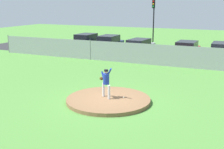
% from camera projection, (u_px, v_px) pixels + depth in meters
% --- Properties ---
extents(ground_plane, '(80.00, 80.00, 0.00)m').
position_uv_depth(ground_plane, '(144.00, 76.00, 20.74)').
color(ground_plane, '#4C8438').
extents(asphalt_strip, '(44.00, 7.00, 0.01)m').
position_uv_depth(asphalt_strip, '(171.00, 57.00, 28.28)').
color(asphalt_strip, '#2B2B2D').
rests_on(asphalt_strip, ground_plane).
extents(pitchers_mound, '(4.41, 4.41, 0.19)m').
position_uv_depth(pitchers_mound, '(108.00, 100.00, 15.40)').
color(pitchers_mound, brown).
rests_on(pitchers_mound, ground_plane).
extents(pitcher_youth, '(0.77, 0.42, 1.63)m').
position_uv_depth(pitcher_youth, '(106.00, 80.00, 15.27)').
color(pitcher_youth, silver).
rests_on(pitcher_youth, pitchers_mound).
extents(baseball, '(0.07, 0.07, 0.07)m').
position_uv_depth(baseball, '(124.00, 97.00, 15.39)').
color(baseball, white).
rests_on(baseball, pitchers_mound).
extents(chainlink_fence, '(32.11, 0.07, 1.85)m').
position_uv_depth(chainlink_fence, '(159.00, 55.00, 24.08)').
color(chainlink_fence, gray).
rests_on(chainlink_fence, ground_plane).
extents(parked_car_white, '(1.92, 4.41, 1.59)m').
position_uv_depth(parked_car_white, '(222.00, 52.00, 26.35)').
color(parked_car_white, silver).
rests_on(parked_car_white, ground_plane).
extents(parked_car_silver, '(2.16, 4.92, 1.54)m').
position_uv_depth(parked_car_silver, '(139.00, 47.00, 29.37)').
color(parked_car_silver, '#B7BABF').
rests_on(parked_car_silver, ground_plane).
extents(parked_car_red, '(1.98, 4.16, 1.61)m').
position_uv_depth(parked_car_red, '(187.00, 50.00, 27.15)').
color(parked_car_red, '#A81919').
rests_on(parked_car_red, ground_plane).
extents(parked_car_navy, '(1.93, 4.49, 1.76)m').
position_uv_depth(parked_car_navy, '(109.00, 44.00, 30.66)').
color(parked_car_navy, '#161E4C').
rests_on(parked_car_navy, ground_plane).
extents(parked_car_charcoal, '(1.93, 4.47, 1.78)m').
position_uv_depth(parked_car_charcoal, '(86.00, 42.00, 31.98)').
color(parked_car_charcoal, '#232328').
rests_on(parked_car_charcoal, ground_plane).
extents(traffic_light_near, '(0.28, 0.46, 5.37)m').
position_uv_depth(traffic_light_near, '(153.00, 16.00, 32.51)').
color(traffic_light_near, black).
rests_on(traffic_light_near, ground_plane).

